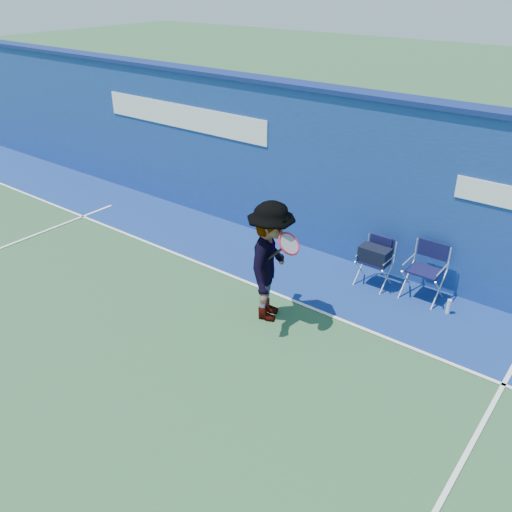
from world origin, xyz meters
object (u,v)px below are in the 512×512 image
Objects in this scene: tennis_player at (271,262)px; directors_chair_right at (423,282)px; water_bottle at (449,307)px; directors_chair_left at (374,266)px.

directors_chair_right is at bearing 49.50° from tennis_player.
tennis_player is at bearing -141.32° from water_bottle.
tennis_player is (-1.69, -1.97, 0.67)m from directors_chair_right.
directors_chair_right is (0.84, 0.12, -0.07)m from directors_chair_left.
directors_chair_right is 2.68m from tennis_player.
directors_chair_right is 0.59m from water_bottle.
tennis_player is (-0.85, -1.86, 0.60)m from directors_chair_left.
directors_chair_right reaches higher than water_bottle.
water_bottle is at bearing -20.25° from directors_chair_right.
directors_chair_left is 0.85m from directors_chair_right.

